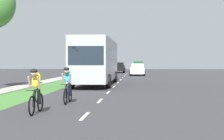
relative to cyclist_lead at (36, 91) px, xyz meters
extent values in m
plane|color=#38383A|center=(1.77, 11.95, -0.81)|extent=(120.00, 120.00, 0.00)
cube|color=#478438|center=(-2.73, 11.95, -0.81)|extent=(2.39, 70.00, 0.01)
cube|color=#B2ADA3|center=(-4.66, 11.95, -0.81)|extent=(1.48, 70.00, 0.10)
cube|color=white|center=(1.77, -0.38, -0.81)|extent=(0.12, 1.80, 0.01)
cube|color=white|center=(1.77, 4.28, -0.81)|extent=(0.12, 1.80, 0.01)
cube|color=white|center=(1.77, 8.95, -0.81)|extent=(0.12, 1.80, 0.01)
cube|color=white|center=(1.77, 13.62, -0.81)|extent=(0.12, 1.80, 0.01)
cube|color=white|center=(1.77, 18.28, -0.81)|extent=(0.12, 1.80, 0.01)
cube|color=white|center=(1.77, 22.95, -0.81)|extent=(0.12, 1.80, 0.01)
cube|color=white|center=(1.77, 27.62, -0.81)|extent=(0.12, 1.80, 0.01)
cube|color=white|center=(1.77, 32.28, -0.81)|extent=(0.12, 1.80, 0.01)
cube|color=white|center=(1.77, 36.95, -0.81)|extent=(0.12, 1.80, 0.01)
cube|color=white|center=(1.77, 41.62, -0.81)|extent=(0.12, 1.80, 0.01)
torus|color=black|center=(0.00, 0.55, -0.47)|extent=(0.06, 0.68, 0.68)
torus|color=black|center=(0.00, -0.49, -0.47)|extent=(0.06, 0.68, 0.68)
cylinder|color=black|center=(0.00, -0.07, -0.29)|extent=(0.04, 0.59, 0.43)
cylinder|color=black|center=(0.00, 0.21, -0.19)|extent=(0.04, 0.04, 0.55)
cylinder|color=black|center=(0.00, -0.02, 0.04)|extent=(0.03, 0.55, 0.03)
cylinder|color=black|center=(0.00, -0.47, 0.05)|extent=(0.42, 0.02, 0.02)
ellipsoid|color=yellow|center=(0.00, 0.05, 0.37)|extent=(0.30, 0.54, 0.63)
sphere|color=tan|center=(0.00, -0.23, 0.61)|extent=(0.20, 0.20, 0.20)
ellipsoid|color=black|center=(0.00, -0.23, 0.69)|extent=(0.24, 0.28, 0.16)
cylinder|color=tan|center=(-0.16, -0.23, 0.29)|extent=(0.07, 0.26, 0.45)
cylinder|color=tan|center=(0.16, -0.23, 0.29)|extent=(0.07, 0.26, 0.45)
cylinder|color=black|center=(-0.10, 0.13, -0.29)|extent=(0.10, 0.30, 0.60)
cylinder|color=black|center=(0.10, 0.08, -0.19)|extent=(0.10, 0.25, 0.61)
torus|color=black|center=(0.49, 3.68, -0.47)|extent=(0.06, 0.68, 0.68)
torus|color=black|center=(0.49, 2.64, -0.47)|extent=(0.06, 0.68, 0.68)
cylinder|color=#23389E|center=(0.49, 3.06, -0.29)|extent=(0.04, 0.59, 0.43)
cylinder|color=#23389E|center=(0.49, 3.34, -0.19)|extent=(0.04, 0.04, 0.55)
cylinder|color=#23389E|center=(0.49, 3.11, 0.04)|extent=(0.03, 0.55, 0.03)
cylinder|color=black|center=(0.49, 2.66, 0.05)|extent=(0.42, 0.02, 0.02)
ellipsoid|color=#26A5CC|center=(0.49, 3.18, 0.37)|extent=(0.30, 0.54, 0.63)
sphere|color=tan|center=(0.49, 2.90, 0.61)|extent=(0.20, 0.20, 0.20)
ellipsoid|color=black|center=(0.49, 2.90, 0.69)|extent=(0.24, 0.28, 0.16)
cylinder|color=tan|center=(0.33, 2.90, 0.29)|extent=(0.07, 0.26, 0.45)
cylinder|color=tan|center=(0.65, 2.90, 0.29)|extent=(0.07, 0.26, 0.45)
cylinder|color=black|center=(0.39, 3.26, -0.29)|extent=(0.10, 0.30, 0.60)
cylinder|color=black|center=(0.59, 3.21, -0.19)|extent=(0.10, 0.25, 0.61)
cube|color=#A5A8AD|center=(0.29, 15.66, 1.12)|extent=(2.50, 11.60, 3.10)
cube|color=#1E2833|center=(0.29, 15.66, 1.52)|extent=(2.52, 10.67, 0.64)
cube|color=#1E2833|center=(0.29, 9.89, 1.37)|extent=(2.25, 0.06, 1.20)
cylinder|color=black|center=(-0.96, 11.89, -0.33)|extent=(0.28, 0.96, 0.96)
cylinder|color=black|center=(1.54, 11.89, -0.33)|extent=(0.28, 0.96, 0.96)
cylinder|color=black|center=(-0.96, 18.85, -0.33)|extent=(0.28, 0.96, 0.96)
cylinder|color=black|center=(1.54, 18.85, -0.33)|extent=(0.28, 0.96, 0.96)
cube|color=silver|center=(3.36, 33.95, -0.17)|extent=(1.76, 4.30, 0.76)
cube|color=silver|center=(3.36, 34.10, 0.45)|extent=(1.55, 2.24, 0.52)
cube|color=#1E2833|center=(3.36, 33.14, 0.43)|extent=(1.44, 0.08, 0.44)
cylinder|color=black|center=(2.48, 32.62, -0.49)|extent=(0.22, 0.64, 0.64)
cylinder|color=black|center=(4.24, 32.62, -0.49)|extent=(0.22, 0.64, 0.64)
cylinder|color=black|center=(2.48, 35.29, -0.49)|extent=(0.22, 0.64, 0.64)
cylinder|color=black|center=(4.24, 35.29, -0.49)|extent=(0.22, 0.64, 0.64)
cube|color=black|center=(0.24, 44.72, -0.09)|extent=(1.96, 5.10, 0.76)
cube|color=black|center=(0.24, 43.95, 0.51)|extent=(1.80, 1.78, 0.64)
cube|color=#1E2833|center=(0.24, 43.24, 0.49)|extent=(1.67, 0.08, 0.52)
cube|color=black|center=(-0.66, 45.74, 0.21)|extent=(0.08, 2.81, 0.40)
cube|color=black|center=(1.14, 45.74, 0.21)|extent=(0.08, 2.81, 0.40)
cube|color=black|center=(0.24, 47.23, 0.21)|extent=(1.80, 0.08, 0.40)
cylinder|color=black|center=(-0.74, 43.19, -0.43)|extent=(0.26, 0.76, 0.76)
cylinder|color=black|center=(1.22, 43.19, -0.43)|extent=(0.26, 0.76, 0.76)
cylinder|color=black|center=(-0.74, 46.25, -0.43)|extent=(0.26, 0.76, 0.76)
cylinder|color=black|center=(1.22, 46.25, -0.43)|extent=(0.26, 0.76, 0.76)
cube|color=#194C2D|center=(3.46, 54.28, 0.00)|extent=(1.90, 4.70, 1.00)
cube|color=#194C2D|center=(3.46, 54.48, 0.72)|extent=(1.71, 2.91, 0.52)
cube|color=#1E2833|center=(3.46, 53.22, 0.60)|extent=(1.56, 0.08, 0.44)
cylinder|color=black|center=(2.51, 52.87, -0.45)|extent=(0.25, 0.72, 0.72)
cylinder|color=black|center=(4.41, 52.87, -0.45)|extent=(0.25, 0.72, 0.72)
cylinder|color=black|center=(2.51, 55.69, -0.45)|extent=(0.25, 0.72, 0.72)
cylinder|color=black|center=(4.41, 55.69, -0.45)|extent=(0.25, 0.72, 0.72)
camera|label=1|loc=(3.59, -12.30, 1.03)|focal=57.94mm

